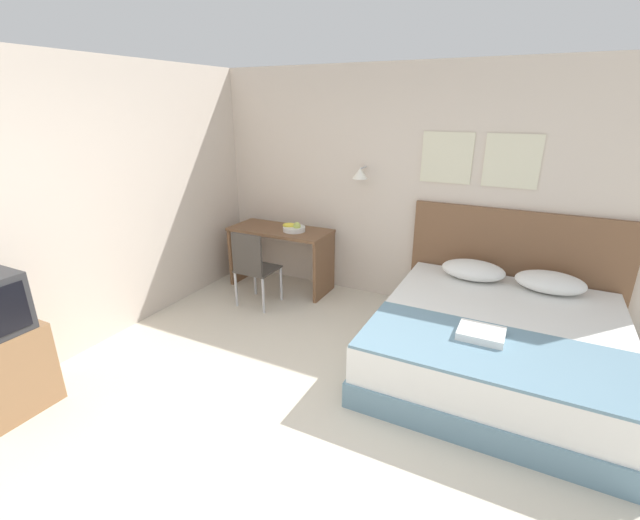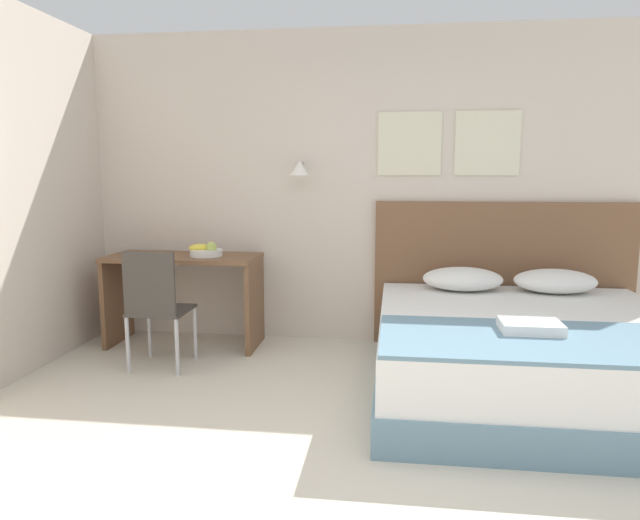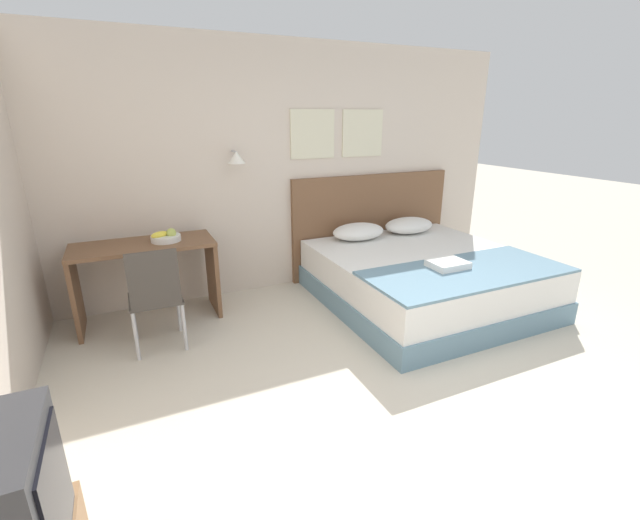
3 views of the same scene
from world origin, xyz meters
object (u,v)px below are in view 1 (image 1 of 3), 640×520
at_px(throw_blanket, 494,351).
at_px(fruit_bowl, 294,228).
at_px(pillow_right, 550,282).
at_px(desk, 281,247).
at_px(headboard, 512,268).
at_px(folded_towel_near_foot, 481,333).
at_px(pillow_left, 473,270).
at_px(bed, 497,345).
at_px(tv_stand, 3,372).
at_px(desk_chair, 253,264).

bearing_deg(throw_blanket, fruit_bowl, 151.08).
xyz_separation_m(pillow_right, desk, (-3.01, -0.03, -0.08)).
relative_size(headboard, folded_towel_near_foot, 6.25).
bearing_deg(folded_towel_near_foot, pillow_right, 69.64).
bearing_deg(desk, pillow_left, 0.65).
bearing_deg(fruit_bowl, pillow_right, 0.81).
relative_size(bed, tv_stand, 3.12).
bearing_deg(bed, desk, 164.02).
bearing_deg(folded_towel_near_foot, bed, 76.57).
relative_size(pillow_left, folded_towel_near_foot, 1.85).
bearing_deg(throw_blanket, desk, 152.77).
bearing_deg(tv_stand, throw_blanket, 26.07).
bearing_deg(desk_chair, fruit_bowl, 74.01).
xyz_separation_m(folded_towel_near_foot, desk_chair, (-2.52, 0.58, -0.06)).
xyz_separation_m(desk, tv_stand, (-0.62, -2.97, -0.21)).
bearing_deg(pillow_left, tv_stand, -134.29).
distance_m(headboard, tv_stand, 4.65).
distance_m(bed, throw_blanket, 0.67).
bearing_deg(tv_stand, pillow_left, 45.71).
distance_m(bed, headboard, 1.13).
bearing_deg(headboard, desk_chair, -159.98).
xyz_separation_m(desk_chair, tv_stand, (-0.64, -2.33, -0.19)).
height_order(pillow_right, folded_towel_near_foot, pillow_right).
bearing_deg(throw_blanket, bed, 90.00).
height_order(headboard, tv_stand, headboard).
distance_m(pillow_left, pillow_right, 0.71).
bearing_deg(desk_chair, bed, -2.52).
bearing_deg(desk_chair, folded_towel_near_foot, -12.87).
height_order(headboard, fruit_bowl, headboard).
height_order(throw_blanket, folded_towel_near_foot, folded_towel_near_foot).
height_order(desk, fruit_bowl, fruit_bowl).
xyz_separation_m(pillow_left, fruit_bowl, (-2.10, -0.04, 0.19)).
xyz_separation_m(headboard, folded_towel_near_foot, (-0.11, -1.54, -0.03)).
xyz_separation_m(throw_blanket, folded_towel_near_foot, (-0.11, 0.15, 0.04)).
bearing_deg(tv_stand, fruit_bowl, 74.40).
xyz_separation_m(pillow_right, throw_blanket, (-0.35, -1.39, -0.08)).
height_order(bed, desk_chair, desk_chair).
relative_size(pillow_right, throw_blanket, 0.32).
bearing_deg(pillow_left, fruit_bowl, -178.92).
relative_size(throw_blanket, folded_towel_near_foot, 5.72).
xyz_separation_m(throw_blanket, tv_stand, (-3.28, -1.60, -0.21)).
height_order(throw_blanket, fruit_bowl, fruit_bowl).
xyz_separation_m(pillow_right, folded_towel_near_foot, (-0.46, -1.25, -0.04)).
distance_m(headboard, desk, 2.68).
height_order(pillow_left, pillow_right, same).
bearing_deg(desk_chair, pillow_left, 16.41).
bearing_deg(desk, desk_chair, -87.76).
bearing_deg(folded_towel_near_foot, throw_blanket, -53.06).
bearing_deg(pillow_left, desk_chair, -163.59).
bearing_deg(pillow_left, throw_blanket, -75.79).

